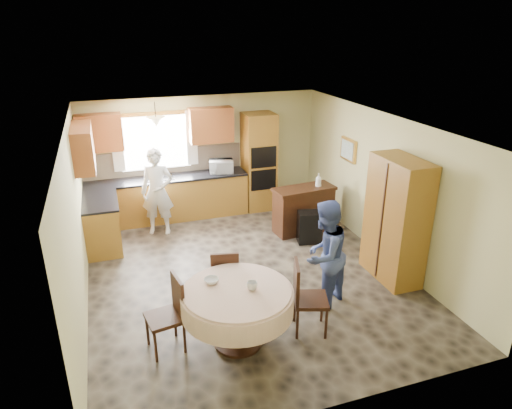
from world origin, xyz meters
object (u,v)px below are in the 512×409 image
Objects in this scene: cupboard at (396,220)px; chair_back at (225,277)px; person_dining at (324,255)px; sideboard at (303,211)px; chair_right at (305,294)px; person_sink at (157,192)px; oven_tower at (259,162)px; dining_table at (237,302)px; chair_left at (170,310)px.

chair_back is at bearing -179.79° from cupboard.
sideboard is at bearing -141.17° from person_dining.
chair_right is 0.60× the size of person_sink.
oven_tower is at bearing 106.91° from cupboard.
dining_table is at bearing -65.74° from person_sink.
person_sink reaches higher than chair_back.
dining_table is at bearing 66.72° from chair_left.
dining_table is at bearing -163.94° from cupboard.
dining_table is at bearing 106.83° from chair_right.
cupboard is 1.18× the size of person_sink.
chair_right is (0.87, -0.83, 0.04)m from chair_back.
chair_left is 0.61× the size of person_dining.
oven_tower is 3.97m from chair_back.
chair_left reaches higher than dining_table.
chair_left is 1.06m from chair_back.
person_dining is at bearing -165.75° from cupboard.
sideboard is 0.85× the size of dining_table.
dining_table is 0.83× the size of person_sink.
chair_back is at bearing 86.23° from dining_table.
oven_tower reaches higher than person_dining.
person_sink is 1.04× the size of person_dining.
person_dining reaches higher than dining_table.
oven_tower is 3.68m from cupboard.
oven_tower reaches higher than chair_back.
cupboard is at bearing -48.42° from chair_right.
chair_back is (0.05, 0.81, -0.10)m from dining_table.
chair_back is (-2.15, -2.07, 0.10)m from sideboard.
dining_table is 0.87× the size of person_dining.
sideboard is 2.23m from cupboard.
oven_tower reaches higher than dining_table.
oven_tower reaches higher than sideboard.
cupboard is at bearing -166.78° from chair_back.
chair_left is 0.98× the size of chair_right.
chair_back is at bearing -47.65° from person_dining.
oven_tower is 3.90m from person_dining.
chair_right is at bearing 149.28° from chair_back.
oven_tower is 1.30× the size of person_dining.
sideboard is 0.60× the size of cupboard.
chair_back is 1.45m from person_dining.
oven_tower is 4.91m from chair_left.
chair_right is (-0.86, -4.36, -0.50)m from oven_tower.
chair_back reaches higher than sideboard.
oven_tower reaches higher than person_sink.
oven_tower reaches higher than cupboard.
cupboard is 3.75m from chair_left.
person_dining is at bearing 87.27° from chair_left.
oven_tower is 1.49× the size of dining_table.
dining_table is (-2.21, -2.88, 0.20)m from sideboard.
cupboard reaches higher than chair_back.
chair_right reaches higher than chair_back.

